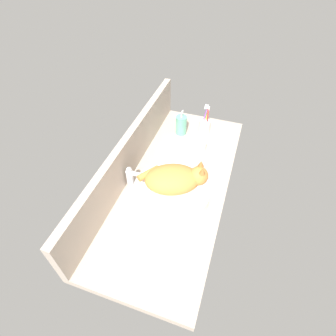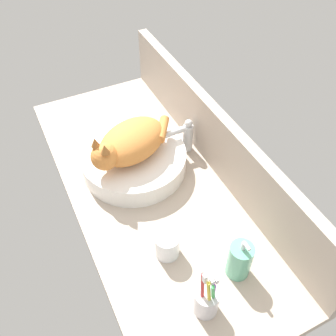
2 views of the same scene
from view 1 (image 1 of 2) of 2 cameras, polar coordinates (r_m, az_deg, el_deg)
ground_plane at (r=136.33cm, az=1.51°, el=-3.45°), size 122.45×52.67×4.00cm
backsplash_panel at (r=133.60cm, az=-8.46°, el=2.93°), size 122.45×3.60×22.89cm
sink_basin at (r=125.47cm, az=0.86°, el=-5.24°), size 36.23×36.23×7.28cm
cat at (r=118.48cm, az=1.56°, el=-2.30°), size 25.16×31.06×14.00cm
faucet at (r=127.89cm, az=-7.82°, el=-2.02°), size 3.60×11.82×13.60cm
soap_dispenser at (r=160.91cm, az=2.88°, el=9.34°), size 6.61×6.61×15.10cm
toothbrush_cup at (r=163.49cm, az=7.99°, el=9.23°), size 6.48×6.48×18.72cm
water_glass at (r=149.22cm, az=6.83°, el=4.43°), size 7.22×7.22×8.00cm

